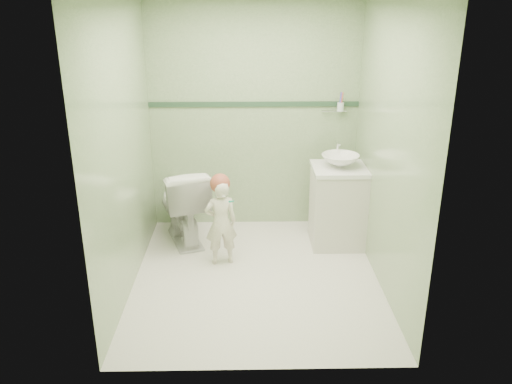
{
  "coord_description": "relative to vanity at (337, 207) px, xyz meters",
  "views": [
    {
      "loc": [
        -0.09,
        -4.18,
        2.42
      ],
      "look_at": [
        0.0,
        0.15,
        0.78
      ],
      "focal_mm": 36.58,
      "sensor_mm": 36.0,
      "label": 1
    }
  ],
  "objects": [
    {
      "name": "cup_holder",
      "position": [
        0.05,
        0.48,
        0.93
      ],
      "size": [
        0.26,
        0.07,
        0.21
      ],
      "color": "silver",
      "rests_on": "room_shell"
    },
    {
      "name": "teal_toothbrush",
      "position": [
        -1.07,
        -0.51,
        0.28
      ],
      "size": [
        0.11,
        0.14,
        0.08
      ],
      "color": "#0D886C",
      "rests_on": "toddler"
    },
    {
      "name": "ground",
      "position": [
        -0.84,
        -0.7,
        -0.4
      ],
      "size": [
        2.5,
        2.5,
        0.0
      ],
      "primitive_type": "plane",
      "color": "silver",
      "rests_on": "ground"
    },
    {
      "name": "faucet",
      "position": [
        0.0,
        0.19,
        0.57
      ],
      "size": [
        0.03,
        0.13,
        0.18
      ],
      "color": "silver",
      "rests_on": "counter"
    },
    {
      "name": "toilet",
      "position": [
        -1.58,
        0.1,
        0.0
      ],
      "size": [
        0.68,
        0.89,
        0.81
      ],
      "primitive_type": "imported",
      "rotation": [
        0.0,
        0.0,
        3.47
      ],
      "color": "white",
      "rests_on": "ground"
    },
    {
      "name": "counter",
      "position": [
        0.0,
        0.0,
        0.41
      ],
      "size": [
        0.54,
        0.52,
        0.04
      ],
      "primitive_type": "cube",
      "color": "white",
      "rests_on": "vanity"
    },
    {
      "name": "trim_stripe",
      "position": [
        -0.84,
        0.54,
        0.95
      ],
      "size": [
        2.2,
        0.02,
        0.05
      ],
      "primitive_type": "cube",
      "color": "#284630",
      "rests_on": "room_shell"
    },
    {
      "name": "basin",
      "position": [
        0.0,
        0.0,
        0.49
      ],
      "size": [
        0.37,
        0.37,
        0.13
      ],
      "primitive_type": "imported",
      "color": "white",
      "rests_on": "counter"
    },
    {
      "name": "vanity",
      "position": [
        0.0,
        0.0,
        0.0
      ],
      "size": [
        0.52,
        0.5,
        0.8
      ],
      "primitive_type": "cube",
      "color": "silver",
      "rests_on": "ground"
    },
    {
      "name": "hair_cap",
      "position": [
        -1.17,
        -0.37,
        0.4
      ],
      "size": [
        0.19,
        0.19,
        0.19
      ],
      "primitive_type": "sphere",
      "color": "#9D4B35",
      "rests_on": "toddler"
    },
    {
      "name": "room_shell",
      "position": [
        -0.84,
        -0.7,
        0.8
      ],
      "size": [
        2.5,
        2.54,
        2.4
      ],
      "color": "#89AA78",
      "rests_on": "ground"
    },
    {
      "name": "toddler",
      "position": [
        -1.17,
        -0.4,
        0.02
      ],
      "size": [
        0.34,
        0.26,
        0.84
      ],
      "primitive_type": "imported",
      "rotation": [
        0.0,
        0.0,
        3.35
      ],
      "color": "beige",
      "rests_on": "ground"
    }
  ]
}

